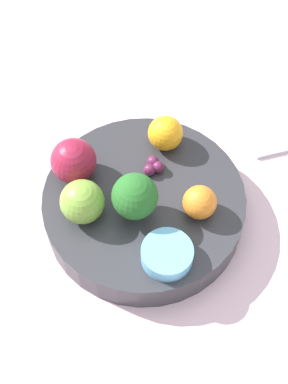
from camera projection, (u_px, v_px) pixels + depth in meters
name	position (u px, v px, depth m)	size (l,w,h in m)	color
ground_plane	(144.00, 223.00, 0.67)	(6.00, 6.00, 0.00)	gray
table_surface	(144.00, 219.00, 0.66)	(1.20, 1.20, 0.02)	silver
bowl	(144.00, 206.00, 0.64)	(0.24, 0.24, 0.04)	#2D2D33
broccoli	(135.00, 197.00, 0.58)	(0.05, 0.05, 0.06)	#8CB76B
apple_red	(82.00, 202.00, 0.59)	(0.05, 0.05, 0.05)	olive
apple_green	(74.00, 161.00, 0.61)	(0.05, 0.05, 0.05)	maroon
orange_front	(200.00, 202.00, 0.59)	(0.04, 0.04, 0.04)	orange
orange_back	(165.00, 133.00, 0.64)	(0.04, 0.04, 0.04)	orange
grape_cluster	(153.00, 166.00, 0.63)	(0.03, 0.02, 0.01)	#5B1E42
small_cup	(167.00, 254.00, 0.57)	(0.06, 0.06, 0.02)	#66B2DB
spoon	(280.00, 148.00, 0.71)	(0.02, 0.07, 0.01)	silver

